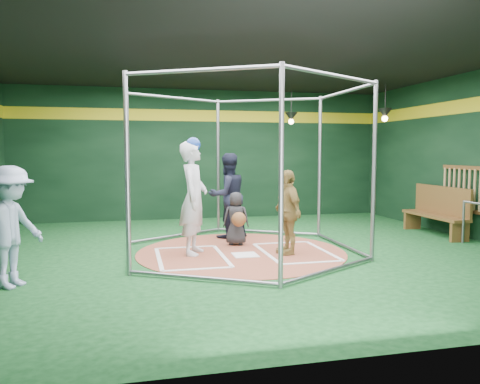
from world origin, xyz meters
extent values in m
cube|color=#0D3916|center=(0.00, 0.00, -0.01)|extent=(10.00, 9.00, 0.02)
cube|color=black|center=(0.00, 0.00, 3.50)|extent=(10.00, 9.00, 0.02)
cube|color=black|center=(0.00, 4.50, 1.75)|extent=(10.00, 0.10, 3.50)
cube|color=black|center=(0.00, -4.50, 1.75)|extent=(10.00, 0.10, 3.50)
cube|color=black|center=(5.00, 0.00, 1.75)|extent=(0.10, 9.00, 3.50)
cube|color=gold|center=(0.00, 4.47, 2.80)|extent=(10.00, 0.01, 0.30)
cylinder|color=#994D37|center=(0.00, 0.00, 0.01)|extent=(3.80, 3.80, 0.01)
cube|color=white|center=(0.00, -0.30, 0.02)|extent=(0.43, 0.43, 0.01)
cube|color=white|center=(-0.95, 0.60, 0.02)|extent=(1.10, 0.07, 0.01)
cube|color=white|center=(-0.95, -1.10, 0.02)|extent=(1.10, 0.07, 0.01)
cube|color=white|center=(-1.50, -0.25, 0.02)|extent=(0.07, 1.70, 0.01)
cube|color=white|center=(-0.40, -0.25, 0.02)|extent=(0.07, 1.70, 0.01)
cube|color=white|center=(0.95, 0.60, 0.02)|extent=(1.10, 0.07, 0.01)
cube|color=white|center=(0.95, -1.10, 0.02)|extent=(1.10, 0.07, 0.01)
cube|color=white|center=(0.40, -0.25, 0.02)|extent=(0.07, 1.70, 0.01)
cube|color=white|center=(1.50, -0.25, 0.02)|extent=(0.07, 1.70, 0.01)
cylinder|color=gray|center=(1.99, 1.15, 1.50)|extent=(0.07, 0.07, 3.00)
cylinder|color=gray|center=(0.00, 2.30, 1.50)|extent=(0.07, 0.07, 3.00)
cylinder|color=gray|center=(-1.99, 1.15, 1.50)|extent=(0.07, 0.07, 3.00)
cylinder|color=gray|center=(-1.99, -1.15, 1.50)|extent=(0.07, 0.07, 3.00)
cylinder|color=gray|center=(0.00, -2.30, 1.50)|extent=(0.07, 0.07, 3.00)
cylinder|color=gray|center=(1.99, -1.15, 1.50)|extent=(0.07, 0.07, 3.00)
cylinder|color=gray|center=(1.00, 1.72, 2.95)|extent=(2.02, 1.20, 0.06)
cylinder|color=gray|center=(1.00, 1.72, 0.05)|extent=(2.02, 1.20, 0.06)
cylinder|color=gray|center=(-1.00, 1.72, 2.95)|extent=(2.02, 1.20, 0.06)
cylinder|color=gray|center=(-1.00, 1.72, 0.05)|extent=(2.02, 1.20, 0.06)
cylinder|color=gray|center=(-1.99, 0.00, 2.95)|extent=(0.06, 2.30, 0.06)
cylinder|color=gray|center=(-1.99, 0.00, 0.05)|extent=(0.06, 2.30, 0.06)
cylinder|color=gray|center=(-1.00, -1.73, 2.95)|extent=(2.02, 1.20, 0.06)
cylinder|color=gray|center=(-1.00, -1.73, 0.05)|extent=(2.02, 1.20, 0.06)
cylinder|color=gray|center=(1.00, -1.73, 2.95)|extent=(2.02, 1.20, 0.06)
cylinder|color=gray|center=(1.00, -1.73, 0.05)|extent=(2.02, 1.20, 0.06)
cylinder|color=gray|center=(1.99, 0.00, 2.95)|extent=(0.06, 2.30, 0.06)
cylinder|color=gray|center=(1.99, 0.00, 0.05)|extent=(0.06, 2.30, 0.06)
cube|color=brown|center=(4.94, 0.40, 1.50)|extent=(0.05, 1.25, 0.08)
cube|color=brown|center=(4.94, 0.40, 0.60)|extent=(0.05, 1.25, 0.08)
cylinder|color=tan|center=(4.92, -0.15, 1.05)|extent=(0.06, 0.06, 0.85)
cylinder|color=tan|center=(4.92, 0.01, 1.05)|extent=(0.06, 0.06, 0.85)
cylinder|color=tan|center=(4.92, 0.16, 1.05)|extent=(0.06, 0.06, 0.85)
cylinder|color=tan|center=(4.92, 0.32, 1.05)|extent=(0.06, 0.06, 0.85)
cylinder|color=tan|center=(4.92, 0.48, 1.05)|extent=(0.06, 0.06, 0.85)
cylinder|color=tan|center=(4.92, 0.64, 1.05)|extent=(0.06, 0.06, 0.85)
cylinder|color=tan|center=(4.92, 0.79, 1.05)|extent=(0.06, 0.06, 0.85)
cylinder|color=tan|center=(4.92, 0.95, 1.05)|extent=(0.06, 0.06, 0.85)
cone|color=black|center=(2.20, 3.60, 2.75)|extent=(0.34, 0.34, 0.22)
sphere|color=#FFD899|center=(2.20, 3.60, 2.62)|extent=(0.14, 0.14, 0.14)
cylinder|color=black|center=(2.20, 3.60, 3.10)|extent=(0.02, 0.02, 0.70)
cone|color=black|center=(4.00, 2.00, 2.75)|extent=(0.34, 0.34, 0.22)
sphere|color=#FFD899|center=(4.00, 2.00, 2.62)|extent=(0.14, 0.14, 0.14)
cylinder|color=black|center=(4.00, 2.00, 3.10)|extent=(0.02, 0.02, 0.70)
imported|color=silver|center=(-0.86, 0.02, 1.01)|extent=(0.70, 0.85, 2.00)
sphere|color=navy|center=(-0.86, 0.02, 1.96)|extent=(0.26, 0.26, 0.26)
imported|color=tan|center=(0.77, -0.33, 0.76)|extent=(0.47, 0.92, 1.50)
imported|color=black|center=(0.05, 0.65, 0.53)|extent=(0.57, 0.44, 1.04)
sphere|color=brown|center=(0.05, 0.40, 0.55)|extent=(0.28, 0.28, 0.28)
imported|color=black|center=(0.05, 1.46, 0.91)|extent=(1.04, 0.91, 1.79)
imported|color=#9AABCC|center=(-3.53, -1.42, 0.83)|extent=(1.07, 1.23, 1.65)
cube|color=brown|center=(4.55, 0.76, 0.43)|extent=(0.43, 1.85, 0.06)
cube|color=brown|center=(4.72, 0.76, 0.77)|extent=(0.06, 1.85, 0.62)
cube|color=brown|center=(4.55, -0.06, 0.21)|extent=(0.41, 0.08, 0.41)
cube|color=brown|center=(4.55, 1.58, 0.21)|extent=(0.41, 0.08, 0.41)
cylinder|color=gray|center=(4.55, -0.16, 0.43)|extent=(0.05, 0.05, 0.86)
camera|label=1|loc=(-1.93, -8.19, 1.84)|focal=35.00mm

